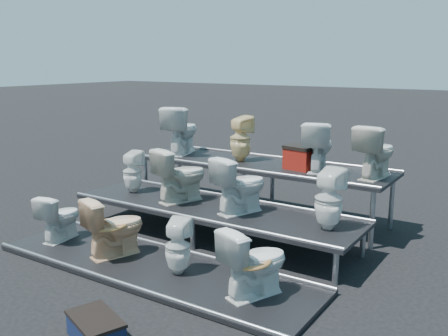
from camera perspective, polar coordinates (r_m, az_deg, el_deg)
The scene contains 18 objects.
ground at distance 7.11m, azimuth -1.25°, elevation -8.04°, with size 80.00×80.00×0.00m, color black.
tier_front at distance 6.15m, azimuth -8.22°, elevation -11.21°, with size 4.20×1.20×0.06m, color black.
tier_mid at distance 7.04m, azimuth -1.25°, elevation -6.28°, with size 4.20×1.20×0.46m, color black.
tier_back at distance 8.04m, azimuth 3.97°, elevation -2.45°, with size 4.20×1.20×0.86m, color black.
toilet_0 at distance 7.16m, azimuth -18.26°, elevation -5.33°, with size 0.36×0.63×0.64m, color white.
toilet_1 at distance 6.40m, azimuth -12.42°, elevation -6.54°, with size 0.42×0.74×0.75m, color #EDBA8C.
toilet_2 at distance 5.78m, azimuth -5.31°, elevation -8.91°, with size 0.29×0.30×0.65m, color white.
toilet_3 at distance 5.24m, azimuth 3.52°, elevation -10.62°, with size 0.42×0.73×0.75m, color white.
toilet_4 at distance 7.81m, azimuth -10.41°, elevation -0.42°, with size 0.29×0.30×0.64m, color white.
toilet_5 at distance 7.19m, azimuth -5.00°, elevation -0.78°, with size 0.44×0.77×0.78m, color beige.
toilet_6 at distance 6.64m, azimuth 1.86°, elevation -1.92°, with size 0.43×0.75×0.76m, color white.
toilet_7 at distance 6.11m, azimuth 11.90°, elevation -3.50°, with size 0.34×0.35×0.75m, color white.
toilet_8 at distance 8.72m, azimuth -4.90°, elevation 4.36°, with size 0.47×0.82×0.83m, color white.
toilet_9 at distance 8.05m, azimuth 1.89°, elevation 3.39°, with size 0.33×0.34×0.74m, color beige.
toilet_10 at distance 7.46m, azimuth 10.70°, elevation 2.48°, with size 0.41×0.72×0.74m, color white.
toilet_11 at distance 7.18m, azimuth 16.94°, elevation 1.82°, with size 0.42×0.73×0.74m, color beige.
red_crate at distance 7.56m, azimuth 8.76°, elevation 1.02°, with size 0.43×0.34×0.31m, color maroon.
step_stool at distance 4.82m, azimuth -14.44°, elevation -17.54°, with size 0.56×0.34×0.20m, color #0E1734.
Camera 1 is at (3.77, -5.51, 2.46)m, focal length 40.00 mm.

